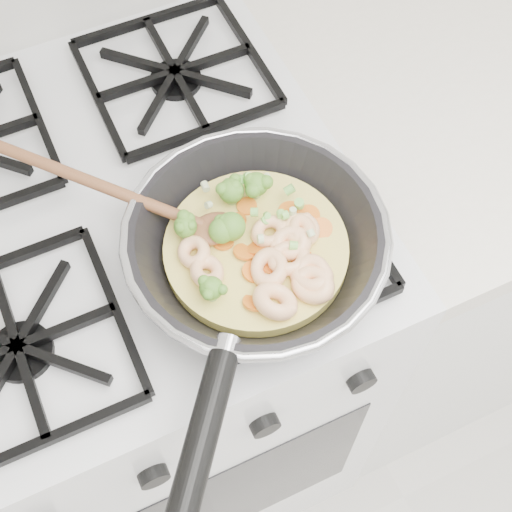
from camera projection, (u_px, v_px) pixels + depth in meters
name	position (u px, v px, depth m)	size (l,w,h in m)	color
stove	(153.00, 344.00, 1.26)	(0.60, 0.60, 0.92)	white
skillet	(254.00, 248.00, 0.78)	(0.40, 0.52, 0.09)	black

